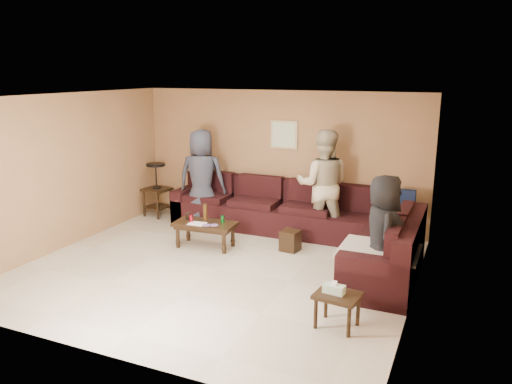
% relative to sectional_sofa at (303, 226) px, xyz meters
% --- Properties ---
extents(room, '(5.60, 5.50, 2.50)m').
position_rel_sectional_sofa_xyz_m(room, '(-0.81, -1.52, 1.34)').
color(room, beige).
rests_on(room, ground).
extents(sectional_sofa, '(4.65, 2.90, 0.97)m').
position_rel_sectional_sofa_xyz_m(sectional_sofa, '(0.00, 0.00, 0.00)').
color(sectional_sofa, black).
rests_on(sectional_sofa, ground).
extents(coffee_table, '(1.04, 0.57, 0.70)m').
position_rel_sectional_sofa_xyz_m(coffee_table, '(-1.44, -0.76, 0.03)').
color(coffee_table, black).
rests_on(coffee_table, ground).
extents(end_table_left, '(0.54, 0.54, 1.06)m').
position_rel_sectional_sofa_xyz_m(end_table_left, '(-3.21, 0.46, 0.23)').
color(end_table_left, black).
rests_on(end_table_left, ground).
extents(side_table_right, '(0.53, 0.46, 0.55)m').
position_rel_sectional_sofa_xyz_m(side_table_right, '(1.22, -2.49, 0.03)').
color(side_table_right, black).
rests_on(side_table_right, ground).
extents(waste_bin, '(0.31, 0.31, 0.33)m').
position_rel_sectional_sofa_xyz_m(waste_bin, '(-0.09, -0.36, -0.16)').
color(waste_bin, black).
rests_on(waste_bin, ground).
extents(wall_art, '(0.52, 0.04, 0.52)m').
position_rel_sectional_sofa_xyz_m(wall_art, '(-0.71, 0.96, 1.37)').
color(wall_art, tan).
rests_on(wall_art, ground).
extents(person_left, '(1.00, 0.78, 1.81)m').
position_rel_sectional_sofa_xyz_m(person_left, '(-2.11, 0.34, 0.58)').
color(person_left, '#303443').
rests_on(person_left, ground).
extents(person_middle, '(1.07, 0.92, 1.90)m').
position_rel_sectional_sofa_xyz_m(person_middle, '(0.19, 0.45, 0.62)').
color(person_middle, '#C6B793').
rests_on(person_middle, ground).
extents(person_right, '(0.71, 0.88, 1.56)m').
position_rel_sectional_sofa_xyz_m(person_right, '(1.51, -1.29, 0.46)').
color(person_right, black).
rests_on(person_right, ground).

